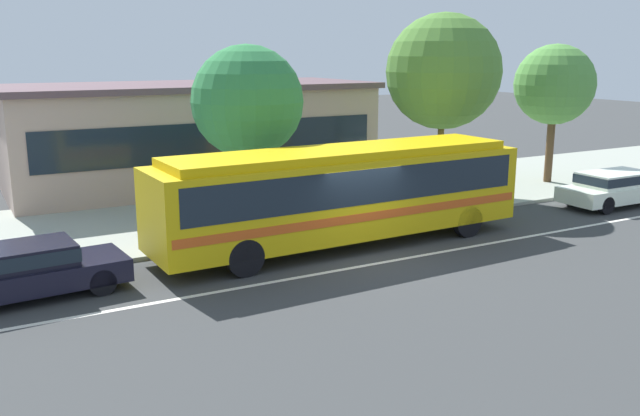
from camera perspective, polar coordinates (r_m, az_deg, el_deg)
ground_plane at (r=19.22m, az=3.47°, el=-4.05°), size 120.00×120.00×0.00m
sidewalk_slab at (r=24.76m, az=-4.66°, el=-0.03°), size 60.00×8.00×0.12m
lane_stripe_center at (r=18.58m, az=4.80°, el=-4.67°), size 56.00×0.16×0.01m
transit_bus at (r=19.82m, az=1.94°, el=1.55°), size 11.51×2.86×2.91m
sedan_behind_bus at (r=17.20m, az=-23.53°, el=-4.70°), size 4.46×2.04×1.29m
sedan_far_ahead at (r=27.58m, az=23.71°, el=1.66°), size 4.82×1.83×1.29m
pedestrian_waiting_near_sign at (r=22.98m, az=2.72°, el=1.70°), size 0.46×0.46×1.72m
bus_stop_sign at (r=23.91m, az=9.05°, el=3.18°), size 0.08×0.44×2.32m
street_tree_near_stop at (r=22.60m, az=-6.13°, el=8.87°), size 3.69×3.69×5.77m
street_tree_mid_block at (r=26.71m, az=10.34°, el=11.22°), size 4.39×4.39×6.97m
street_tree_far_end at (r=30.62m, az=19.12°, el=9.75°), size 3.37×3.37×5.84m
station_building at (r=29.44m, az=-10.74°, el=6.07°), size 15.20×6.65×4.34m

